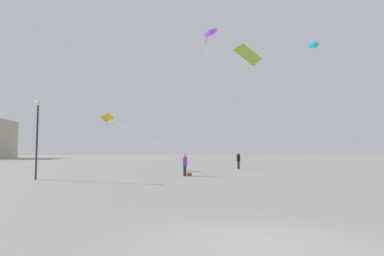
% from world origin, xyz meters
% --- Properties ---
extents(ground_plane, '(300.00, 300.00, 0.00)m').
position_xyz_m(ground_plane, '(0.00, 0.00, 0.00)').
color(ground_plane, gray).
extents(person_in_purple, '(0.36, 0.36, 1.66)m').
position_xyz_m(person_in_purple, '(-0.54, 17.80, 0.91)').
color(person_in_purple, '#2D2D33').
rests_on(person_in_purple, ground_plane).
extents(person_in_black, '(0.39, 0.39, 1.78)m').
position_xyz_m(person_in_black, '(5.52, 26.73, 0.97)').
color(person_in_black, '#2D2D33').
rests_on(person_in_black, ground_plane).
extents(kite_amber_delta, '(8.14, 10.03, 4.37)m').
position_xyz_m(kite_amber_delta, '(-7.88, 26.98, 5.20)').
color(kite_amber_delta, yellow).
extents(kite_lime_delta, '(3.94, 8.13, 6.31)m').
position_xyz_m(kite_lime_delta, '(2.50, 10.49, 7.02)').
color(kite_lime_delta, '#8CD12D').
extents(kite_violet_diamond, '(2.42, 1.99, 9.74)m').
position_xyz_m(kite_violet_diamond, '(1.21, 16.46, 10.50)').
color(kite_violet_diamond, purple).
extents(kite_cyan_diamond, '(7.21, 4.31, 11.28)m').
position_xyz_m(kite_cyan_diamond, '(12.04, 23.01, 11.98)').
color(kite_cyan_diamond, '#1EB2C6').
extents(lamppost_east, '(0.36, 0.36, 5.27)m').
position_xyz_m(lamppost_east, '(-10.48, 15.67, 3.51)').
color(lamppost_east, '#2D2D30').
rests_on(lamppost_east, ground_plane).
extents(handbag_beside_flyer, '(0.33, 0.15, 0.24)m').
position_xyz_m(handbag_beside_flyer, '(-0.19, 17.90, 0.12)').
color(handbag_beside_flyer, brown).
rests_on(handbag_beside_flyer, ground_plane).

